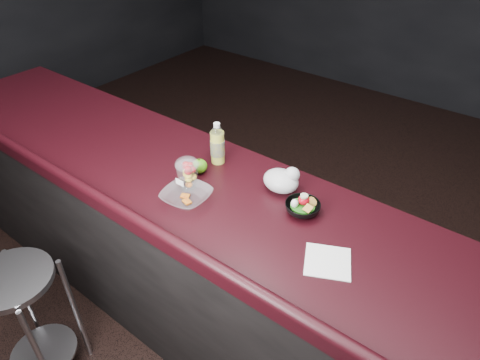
# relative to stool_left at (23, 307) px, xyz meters

# --- Properties ---
(room_shell) EXTENTS (8.00, 8.00, 8.00)m
(room_shell) POSITION_rel_stool_left_xyz_m (0.65, 0.43, 1.30)
(room_shell) COLOR black
(room_shell) RESTS_ON ground
(counter) EXTENTS (4.06, 0.71, 1.02)m
(counter) POSITION_rel_stool_left_xyz_m (0.65, 0.73, -0.02)
(counter) COLOR black
(counter) RESTS_ON ground
(stool_left) EXTENTS (0.48, 0.48, 0.73)m
(stool_left) POSITION_rel_stool_left_xyz_m (0.00, 0.00, 0.00)
(stool_left) COLOR #A7A7AC
(stool_left) RESTS_ON ground
(lemonade_bottle) EXTENTS (0.07, 0.07, 0.21)m
(lemonade_bottle) POSITION_rel_stool_left_xyz_m (0.42, 0.91, 0.57)
(lemonade_bottle) COLOR yellow
(lemonade_bottle) RESTS_ON counter
(fruit_cup) EXTENTS (0.10, 0.10, 0.15)m
(fruit_cup) POSITION_rel_stool_left_xyz_m (0.44, 0.68, 0.56)
(fruit_cup) COLOR white
(fruit_cup) RESTS_ON counter
(green_apple) EXTENTS (0.07, 0.07, 0.07)m
(green_apple) POSITION_rel_stool_left_xyz_m (0.41, 0.79, 0.52)
(green_apple) COLOR #3B8B10
(green_apple) RESTS_ON counter
(plastic_bag) EXTENTS (0.16, 0.13, 0.12)m
(plastic_bag) POSITION_rel_stool_left_xyz_m (0.78, 0.90, 0.54)
(plastic_bag) COLOR silver
(plastic_bag) RESTS_ON counter
(snack_bowl) EXTENTS (0.16, 0.16, 0.08)m
(snack_bowl) POSITION_rel_stool_left_xyz_m (0.93, 0.83, 0.51)
(snack_bowl) COLOR black
(snack_bowl) RESTS_ON counter
(takeout_bowl) EXTENTS (0.22, 0.22, 0.05)m
(takeout_bowl) POSITION_rel_stool_left_xyz_m (0.51, 0.60, 0.51)
(takeout_bowl) COLOR silver
(takeout_bowl) RESTS_ON counter
(paper_napkin) EXTENTS (0.21, 0.21, 0.00)m
(paper_napkin) POSITION_rel_stool_left_xyz_m (1.14, 0.65, 0.49)
(paper_napkin) COLOR white
(paper_napkin) RESTS_ON counter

